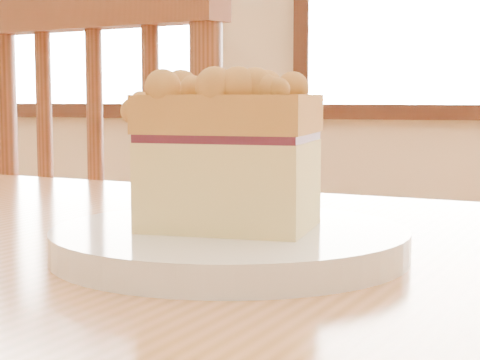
# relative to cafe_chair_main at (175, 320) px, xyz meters

# --- Properties ---
(cafe_chair_main) EXTENTS (0.60, 0.60, 1.02)m
(cafe_chair_main) POSITION_rel_cafe_chair_main_xyz_m (0.00, 0.00, 0.00)
(cafe_chair_main) COLOR brown
(cafe_chair_main) RESTS_ON ground
(plate) EXTENTS (0.24, 0.24, 0.02)m
(plate) POSITION_rel_cafe_chair_main_xyz_m (0.25, -0.65, 0.24)
(plate) COLOR white
(plate) RESTS_ON cafe_table_main
(cake_slice) EXTENTS (0.12, 0.09, 0.11)m
(cake_slice) POSITION_rel_cafe_chair_main_xyz_m (0.25, -0.65, 0.31)
(cake_slice) COLOR #EAC684
(cake_slice) RESTS_ON plate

